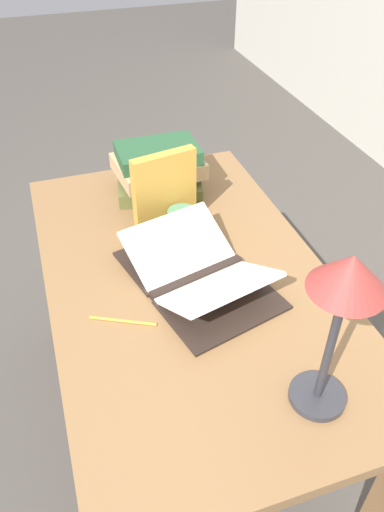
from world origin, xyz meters
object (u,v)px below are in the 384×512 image
(open_book, at_px, (197,272))
(pencil, at_px, (123,321))
(book_standing_upright, at_px, (165,191))
(reading_lamp, at_px, (344,296))
(coffee_mug, at_px, (183,223))
(book_stack_tall, at_px, (159,170))

(open_book, relative_size, pencil, 3.25)
(book_standing_upright, distance_m, pencil, 0.44)
(reading_lamp, bearing_deg, open_book, -164.30)
(open_book, distance_m, book_standing_upright, 0.29)
(book_standing_upright, relative_size, pencil, 1.59)
(book_standing_upright, xyz_separation_m, reading_lamp, (0.71, 0.13, 0.18))
(book_standing_upright, xyz_separation_m, coffee_mug, (0.06, 0.04, -0.08))
(book_stack_tall, relative_size, reading_lamp, 0.77)
(book_stack_tall, distance_m, book_standing_upright, 0.20)
(open_book, xyz_separation_m, pencil, (0.09, -0.23, -0.03))
(book_stack_tall, bearing_deg, pencil, -24.06)
(book_stack_tall, distance_m, reading_lamp, 0.94)
(book_stack_tall, xyz_separation_m, book_standing_upright, (0.20, -0.03, 0.04))
(open_book, bearing_deg, coffee_mug, 159.23)
(open_book, xyz_separation_m, book_stack_tall, (-0.47, 0.02, 0.05))
(open_book, relative_size, coffee_mug, 4.38)
(coffee_mug, distance_m, pencil, 0.39)
(pencil, bearing_deg, coffee_mug, 139.92)
(book_standing_upright, relative_size, coffee_mug, 2.14)
(open_book, bearing_deg, reading_lamp, 1.61)
(open_book, height_order, book_standing_upright, book_standing_upright)
(coffee_mug, bearing_deg, reading_lamp, 8.67)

